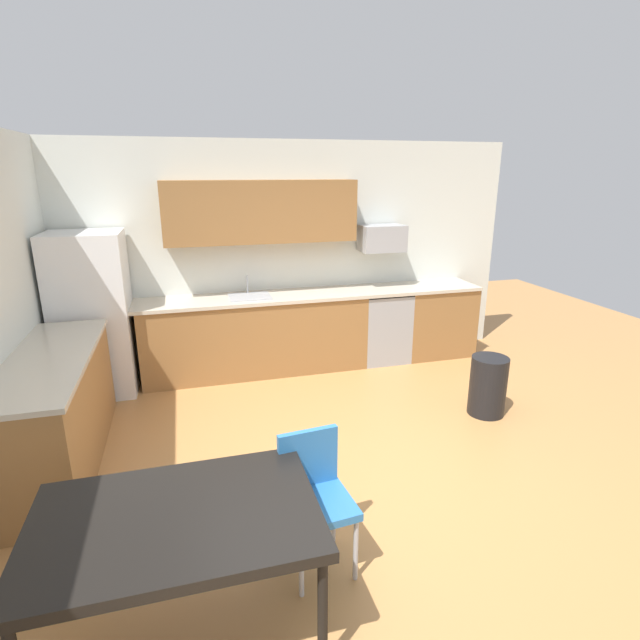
# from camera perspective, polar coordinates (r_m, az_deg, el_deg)

# --- Properties ---
(ground_plane) EXTENTS (12.00, 12.00, 0.00)m
(ground_plane) POSITION_cam_1_polar(r_m,az_deg,el_deg) (4.21, 3.81, -17.10)
(ground_plane) COLOR #B77F47
(wall_back) EXTENTS (5.80, 0.10, 2.70)m
(wall_back) POSITION_cam_1_polar(r_m,az_deg,el_deg) (6.13, -4.16, 7.49)
(wall_back) COLOR silver
(wall_back) RESTS_ON ground
(cabinet_run_back) EXTENTS (2.63, 0.60, 0.90)m
(cabinet_run_back) POSITION_cam_1_polar(r_m,az_deg,el_deg) (5.94, -7.41, -1.87)
(cabinet_run_back) COLOR olive
(cabinet_run_back) RESTS_ON ground
(cabinet_run_back_right) EXTENTS (0.92, 0.60, 0.90)m
(cabinet_run_back_right) POSITION_cam_1_polar(r_m,az_deg,el_deg) (6.68, 13.18, -0.07)
(cabinet_run_back_right) COLOR olive
(cabinet_run_back_right) RESTS_ON ground
(cabinet_run_left) EXTENTS (0.60, 2.00, 0.90)m
(cabinet_run_left) POSITION_cam_1_polar(r_m,az_deg,el_deg) (4.64, -28.20, -9.46)
(cabinet_run_left) COLOR olive
(cabinet_run_left) RESTS_ON ground
(countertop_back) EXTENTS (4.80, 0.64, 0.04)m
(countertop_back) POSITION_cam_1_polar(r_m,az_deg,el_deg) (5.88, -3.39, 2.82)
(countertop_back) COLOR beige
(countertop_back) RESTS_ON cabinet_run_back
(countertop_left) EXTENTS (0.64, 2.00, 0.04)m
(countertop_left) POSITION_cam_1_polar(r_m,az_deg,el_deg) (4.47, -29.04, -4.01)
(countertop_left) COLOR beige
(countertop_left) RESTS_ON cabinet_run_left
(upper_cabinets_back) EXTENTS (2.20, 0.34, 0.70)m
(upper_cabinets_back) POSITION_cam_1_polar(r_m,az_deg,el_deg) (5.80, -6.81, 12.35)
(upper_cabinets_back) COLOR olive
(refrigerator) EXTENTS (0.76, 0.70, 1.75)m
(refrigerator) POSITION_cam_1_polar(r_m,az_deg,el_deg) (5.78, -24.82, 0.54)
(refrigerator) COLOR white
(refrigerator) RESTS_ON ground
(oven_range) EXTENTS (0.60, 0.60, 0.91)m
(oven_range) POSITION_cam_1_polar(r_m,az_deg,el_deg) (6.35, 7.15, -0.57)
(oven_range) COLOR #999BA0
(oven_range) RESTS_ON ground
(microwave) EXTENTS (0.54, 0.36, 0.32)m
(microwave) POSITION_cam_1_polar(r_m,az_deg,el_deg) (6.21, 7.16, 9.39)
(microwave) COLOR #9EA0A5
(sink_basin) EXTENTS (0.48, 0.40, 0.14)m
(sink_basin) POSITION_cam_1_polar(r_m,az_deg,el_deg) (5.81, -8.10, 2.10)
(sink_basin) COLOR #A5A8AD
(sink_basin) RESTS_ON countertop_back
(sink_faucet) EXTENTS (0.02, 0.02, 0.24)m
(sink_faucet) POSITION_cam_1_polar(r_m,az_deg,el_deg) (5.95, -8.40, 4.02)
(sink_faucet) COLOR #B2B5BA
(sink_faucet) RESTS_ON countertop_back
(dining_table) EXTENTS (1.40, 0.90, 0.74)m
(dining_table) POSITION_cam_1_polar(r_m,az_deg,el_deg) (2.72, -16.27, -21.85)
(dining_table) COLOR black
(dining_table) RESTS_ON ground
(chair_near_table) EXTENTS (0.44, 0.44, 0.85)m
(chair_near_table) POSITION_cam_1_polar(r_m,az_deg,el_deg) (3.15, -0.66, -19.09)
(chair_near_table) COLOR #2D72B7
(chair_near_table) RESTS_ON ground
(trash_bin) EXTENTS (0.36, 0.36, 0.60)m
(trash_bin) POSITION_cam_1_polar(r_m,az_deg,el_deg) (5.21, 18.87, -7.22)
(trash_bin) COLOR black
(trash_bin) RESTS_ON ground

